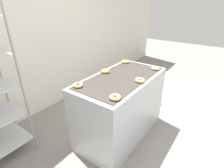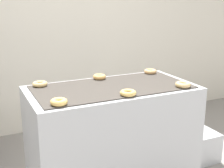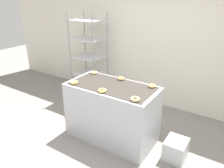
{
  "view_description": "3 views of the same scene",
  "coord_description": "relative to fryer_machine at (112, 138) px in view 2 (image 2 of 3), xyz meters",
  "views": [
    {
      "loc": [
        -1.78,
        -0.52,
        1.83
      ],
      "look_at": [
        0.0,
        0.75,
        0.78
      ],
      "focal_mm": 28.0,
      "sensor_mm": 36.0,
      "label": 1
    },
    {
      "loc": [
        -1.03,
        -1.61,
        1.62
      ],
      "look_at": [
        0.0,
        0.6,
        0.94
      ],
      "focal_mm": 50.0,
      "sensor_mm": 36.0,
      "label": 2
    },
    {
      "loc": [
        1.61,
        -1.9,
        2.2
      ],
      "look_at": [
        0.0,
        0.6,
        0.94
      ],
      "focal_mm": 35.0,
      "sensor_mm": 36.0,
      "label": 3
    }
  ],
  "objects": [
    {
      "name": "donut_near_right",
      "position": [
        0.52,
        -0.25,
        0.48
      ],
      "size": [
        0.13,
        0.13,
        0.04
      ],
      "primitive_type": "torus",
      "color": "tan",
      "rests_on": "fryer_machine"
    },
    {
      "name": "donut_far_center",
      "position": [
        -0.0,
        0.27,
        0.48
      ],
      "size": [
        0.11,
        0.11,
        0.04
      ],
      "primitive_type": "torus",
      "color": "#E2A85C",
      "rests_on": "fryer_machine"
    },
    {
      "name": "fryer_machine",
      "position": [
        0.0,
        0.0,
        0.0
      ],
      "size": [
        1.37,
        0.71,
        0.92
      ],
      "color": "#B7BABF",
      "rests_on": "ground_plane"
    },
    {
      "name": "donut_far_left",
      "position": [
        -0.53,
        0.26,
        0.48
      ],
      "size": [
        0.12,
        0.12,
        0.04
      ],
      "primitive_type": "torus",
      "color": "tan",
      "rests_on": "fryer_machine"
    },
    {
      "name": "glaze_bin",
      "position": [
        1.03,
        0.06,
        -0.31
      ],
      "size": [
        0.29,
        0.33,
        0.3
      ],
      "color": "#B7BABF",
      "rests_on": "ground_plane"
    },
    {
      "name": "donut_near_center",
      "position": [
        0.01,
        -0.26,
        0.48
      ],
      "size": [
        0.12,
        0.12,
        0.04
      ],
      "primitive_type": "torus",
      "color": "#E1B75F",
      "rests_on": "fryer_machine"
    },
    {
      "name": "wall_back",
      "position": [
        -0.0,
        1.52,
        0.94
      ],
      "size": [
        8.0,
        0.05,
        2.8
      ],
      "color": "silver",
      "rests_on": "ground_plane"
    },
    {
      "name": "donut_far_right",
      "position": [
        0.52,
        0.26,
        0.48
      ],
      "size": [
        0.12,
        0.12,
        0.04
      ],
      "primitive_type": "torus",
      "color": "#E1AA6B",
      "rests_on": "fryer_machine"
    },
    {
      "name": "donut_near_left",
      "position": [
        -0.51,
        -0.26,
        0.48
      ],
      "size": [
        0.12,
        0.12,
        0.04
      ],
      "primitive_type": "torus",
      "color": "#E7BA62",
      "rests_on": "fryer_machine"
    }
  ]
}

